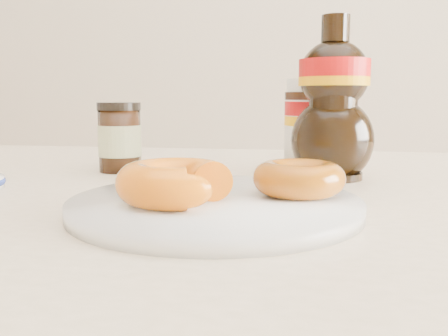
% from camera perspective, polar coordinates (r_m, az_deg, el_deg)
% --- Properties ---
extents(dining_table, '(1.40, 0.90, 0.75)m').
position_cam_1_polar(dining_table, '(0.60, 6.63, -10.52)').
color(dining_table, beige).
rests_on(dining_table, ground).
extents(plate, '(0.27, 0.27, 0.01)m').
position_cam_1_polar(plate, '(0.47, -1.00, -4.23)').
color(plate, white).
rests_on(plate, dining_table).
extents(donut_bitten, '(0.13, 0.13, 0.04)m').
position_cam_1_polar(donut_bitten, '(0.45, -5.63, -1.64)').
color(donut_bitten, orange).
rests_on(donut_bitten, plate).
extents(donut_whole, '(0.11, 0.11, 0.03)m').
position_cam_1_polar(donut_whole, '(0.49, 8.54, -1.14)').
color(donut_whole, '#904909').
rests_on(donut_whole, plate).
extents(nutella_jar, '(0.09, 0.09, 0.13)m').
position_cam_1_polar(nutella_jar, '(0.74, 10.56, 5.25)').
color(nutella_jar, white).
rests_on(nutella_jar, dining_table).
extents(syrup_bottle, '(0.13, 0.11, 0.21)m').
position_cam_1_polar(syrup_bottle, '(0.67, 12.39, 7.75)').
color(syrup_bottle, black).
rests_on(syrup_bottle, dining_table).
extents(dark_jar, '(0.06, 0.06, 0.10)m').
position_cam_1_polar(dark_jar, '(0.73, -11.83, 3.39)').
color(dark_jar, black).
rests_on(dark_jar, dining_table).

